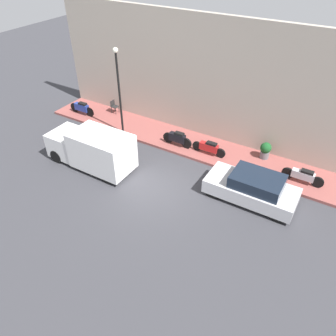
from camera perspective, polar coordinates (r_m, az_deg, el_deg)
ground_plane at (r=15.62m, az=-2.62°, el=-3.53°), size 60.00×60.00×0.00m
sidewalk at (r=18.56m, az=4.57°, el=4.00°), size 2.50×19.41×0.15m
building_facade at (r=18.18m, az=7.17°, el=14.80°), size 0.30×19.41×6.72m
parked_car at (r=15.07m, az=14.50°, el=-3.38°), size 1.76×4.04×1.39m
delivery_van at (r=16.96m, az=-13.21°, el=3.35°), size 1.82×4.63×2.01m
motorcycle_blue at (r=22.10m, az=-14.77°, el=10.11°), size 0.30×1.90×0.81m
motorcycle_black at (r=18.13m, az=1.64°, el=5.20°), size 0.30×1.77×0.83m
motorcycle_red at (r=17.57m, az=7.15°, el=3.58°), size 0.30×1.90×0.74m
scooter_silver at (r=16.74m, az=22.47°, el=-1.22°), size 0.30×1.96×0.73m
streetlamp at (r=18.42m, az=-8.61°, el=14.32°), size 0.29×0.29×4.94m
potted_plant at (r=17.82m, az=16.61°, el=3.04°), size 0.57×0.57×0.91m
cafe_chair at (r=21.85m, az=-9.38°, el=10.65°), size 0.40×0.40×0.81m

